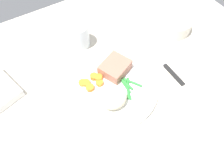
% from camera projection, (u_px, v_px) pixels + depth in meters
% --- Properties ---
extents(dining_table, '(1.20, 0.90, 0.02)m').
position_uv_depth(dining_table, '(101.00, 97.00, 0.62)').
color(dining_table, beige).
rests_on(dining_table, ground).
extents(dinner_plate, '(0.26, 0.26, 0.02)m').
position_uv_depth(dinner_plate, '(112.00, 87.00, 0.61)').
color(dinner_plate, white).
rests_on(dinner_plate, dining_table).
extents(meat_portion, '(0.10, 0.10, 0.03)m').
position_uv_depth(meat_portion, '(115.00, 67.00, 0.62)').
color(meat_portion, '#A86B56').
rests_on(meat_portion, dinner_plate).
extents(mashed_potatoes, '(0.07, 0.06, 0.04)m').
position_uv_depth(mashed_potatoes, '(114.00, 98.00, 0.56)').
color(mashed_potatoes, beige).
rests_on(mashed_potatoes, dinner_plate).
extents(carrot_slices, '(0.07, 0.05, 0.01)m').
position_uv_depth(carrot_slices, '(92.00, 82.00, 0.61)').
color(carrot_slices, orange).
rests_on(carrot_slices, dinner_plate).
extents(green_beans, '(0.06, 0.09, 0.01)m').
position_uv_depth(green_beans, '(127.00, 85.00, 0.60)').
color(green_beans, '#2D8C38').
rests_on(green_beans, dinner_plate).
extents(fork, '(0.01, 0.17, 0.00)m').
position_uv_depth(fork, '(54.00, 120.00, 0.57)').
color(fork, silver).
rests_on(fork, dining_table).
extents(knife, '(0.02, 0.20, 0.01)m').
position_uv_depth(knife, '(163.00, 63.00, 0.67)').
color(knife, black).
rests_on(knife, dining_table).
extents(water_glass, '(0.07, 0.07, 0.08)m').
position_uv_depth(water_glass, '(79.00, 37.00, 0.69)').
color(water_glass, silver).
rests_on(water_glass, dining_table).
extents(salad_bowl, '(0.12, 0.12, 0.05)m').
position_uv_depth(salad_bowl, '(173.00, 23.00, 0.73)').
color(salad_bowl, silver).
rests_on(salad_bowl, dining_table).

